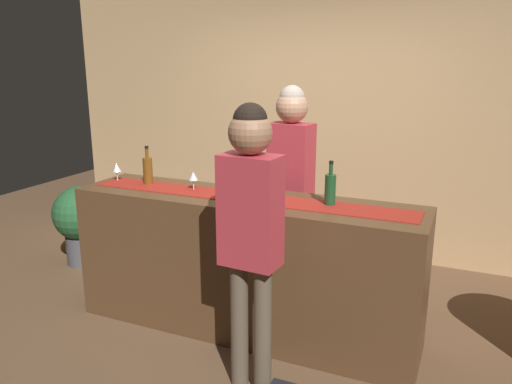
% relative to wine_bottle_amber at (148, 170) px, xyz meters
% --- Properties ---
extents(ground_plane, '(10.00, 10.00, 0.00)m').
position_rel_wine_bottle_amber_xyz_m(ground_plane, '(0.85, -0.05, -1.14)').
color(ground_plane, brown).
extents(back_wall, '(6.00, 0.12, 2.90)m').
position_rel_wine_bottle_amber_xyz_m(back_wall, '(0.85, 1.85, 0.31)').
color(back_wall, tan).
rests_on(back_wall, ground).
extents(bar_counter, '(2.55, 0.60, 1.03)m').
position_rel_wine_bottle_amber_xyz_m(bar_counter, '(0.85, -0.05, -0.63)').
color(bar_counter, '#543821').
rests_on(bar_counter, ground).
extents(counter_runner_cloth, '(2.42, 0.28, 0.01)m').
position_rel_wine_bottle_amber_xyz_m(counter_runner_cloth, '(0.85, -0.05, -0.11)').
color(counter_runner_cloth, maroon).
rests_on(counter_runner_cloth, bar_counter).
extents(wine_bottle_amber, '(0.07, 0.07, 0.30)m').
position_rel_wine_bottle_amber_xyz_m(wine_bottle_amber, '(0.00, 0.00, 0.00)').
color(wine_bottle_amber, brown).
rests_on(wine_bottle_amber, bar_counter).
extents(wine_bottle_green, '(0.07, 0.07, 0.30)m').
position_rel_wine_bottle_amber_xyz_m(wine_bottle_green, '(1.46, 0.00, 0.00)').
color(wine_bottle_green, '#194723').
rests_on(wine_bottle_green, bar_counter).
extents(wine_bottle_clear, '(0.07, 0.07, 0.30)m').
position_rel_wine_bottle_amber_xyz_m(wine_bottle_clear, '(0.99, -0.06, 0.00)').
color(wine_bottle_clear, '#B2C6C1').
rests_on(wine_bottle_clear, bar_counter).
extents(wine_glass_near_customer, '(0.07, 0.07, 0.14)m').
position_rel_wine_bottle_amber_xyz_m(wine_glass_near_customer, '(0.42, -0.02, -0.01)').
color(wine_glass_near_customer, silver).
rests_on(wine_glass_near_customer, bar_counter).
extents(wine_glass_mid_counter, '(0.07, 0.07, 0.14)m').
position_rel_wine_bottle_amber_xyz_m(wine_glass_mid_counter, '(-0.29, -0.01, -0.01)').
color(wine_glass_mid_counter, silver).
rests_on(wine_glass_mid_counter, bar_counter).
extents(bartender, '(0.37, 0.25, 1.79)m').
position_rel_wine_bottle_amber_xyz_m(bartender, '(0.99, 0.53, -0.02)').
color(bartender, '#26262B').
rests_on(bartender, ground).
extents(customer_sipping, '(0.35, 0.25, 1.75)m').
position_rel_wine_bottle_amber_xyz_m(customer_sipping, '(1.19, -0.68, -0.05)').
color(customer_sipping, brown).
rests_on(customer_sipping, ground).
extents(potted_plant_tall, '(0.54, 0.54, 0.79)m').
position_rel_wine_bottle_amber_xyz_m(potted_plant_tall, '(-1.16, 0.45, -0.69)').
color(potted_plant_tall, '#4C4C51').
rests_on(potted_plant_tall, ground).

